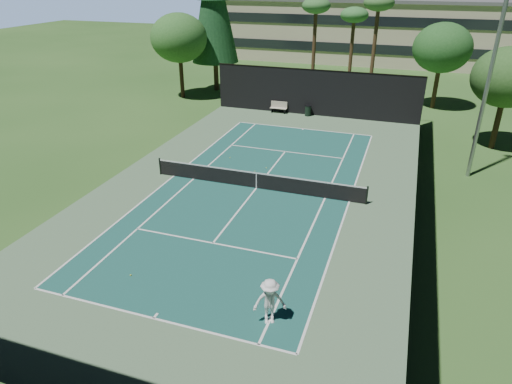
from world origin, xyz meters
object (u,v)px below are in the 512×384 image
Objects in this scene: tennis_ball_a at (131,275)px; tennis_ball_b at (266,168)px; tennis_ball_d at (230,158)px; tennis_net at (256,180)px; park_bench at (279,107)px; player at (270,302)px; tennis_ball_c at (255,171)px; trash_bin at (308,111)px.

tennis_ball_a reaches higher than tennis_ball_b.
tennis_ball_d is at bearing 94.11° from tennis_ball_a.
tennis_ball_b is at bearing 96.82° from tennis_net.
tennis_ball_b is at bearing -77.37° from park_bench.
player is 16.42m from tennis_ball_d.
park_bench is (-0.94, 25.62, 0.51)m from tennis_ball_a.
tennis_ball_b is 3.04m from tennis_ball_d.
player is 30.07× the size of tennis_ball_c.
tennis_ball_b is (-0.37, 3.07, -0.52)m from tennis_net.
trash_bin is (-4.62, 26.29, -0.46)m from player.
tennis_net is 207.43× the size of tennis_ball_c.
tennis_net is at bearing -69.03° from tennis_ball_c.
tennis_ball_c is at bearing -80.21° from park_bench.
player is at bearing -74.47° from park_bench.
tennis_net is 6.90× the size of player.
tennis_ball_a is 1.05× the size of tennis_ball_d.
tennis_ball_d is 0.07× the size of trash_bin.
tennis_ball_d is (-1.00, 13.84, -0.00)m from tennis_ball_a.
tennis_ball_b is at bearing 81.63° from tennis_ball_a.
player is at bearing -63.18° from tennis_ball_d.
player is 28.65× the size of tennis_ball_b.
park_bench is at bearing 82.22° from player.
trash_bin is (-0.12, 12.56, 0.45)m from tennis_ball_b.
player is at bearing -71.87° from tennis_ball_b.
player is 26.69m from trash_bin.
trash_bin is at bearing 88.24° from tennis_ball_c.
tennis_net is 16.08m from park_bench.
tennis_ball_d is at bearing 145.36° from tennis_ball_c.
player reaches higher than tennis_ball_a.
player reaches higher than tennis_ball_b.
tennis_ball_c is (-0.89, 2.34, -0.53)m from tennis_net.
tennis_ball_c is at bearing -91.76° from trash_bin.
tennis_ball_a is (-6.40, 0.79, -0.90)m from player.
tennis_ball_b is 13.01m from park_bench.
park_bench is (-7.34, 26.42, -0.39)m from player.
player is at bearing -68.82° from tennis_net.
tennis_ball_a is at bearing -87.90° from park_bench.
tennis_ball_a is at bearing -94.00° from trash_bin.
tennis_net reaches higher than park_bench.
tennis_ball_d is at bearing 93.51° from player.
tennis_ball_a is 13.08m from tennis_ball_b.
tennis_ball_c is 13.63m from park_bench.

